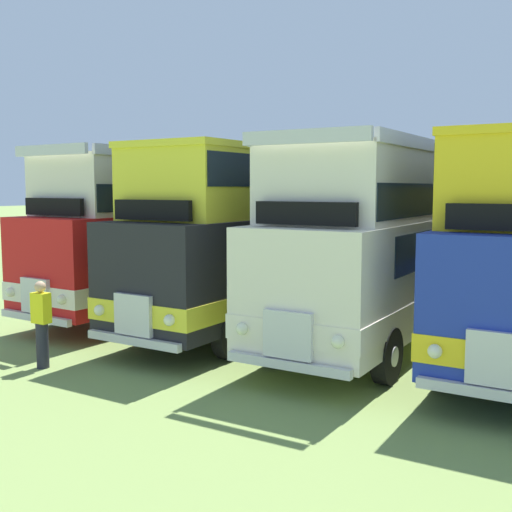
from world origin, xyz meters
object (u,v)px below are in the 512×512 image
Objects in this scene: bus_first_in_row at (180,228)px; marshal_person at (42,324)px; bus_third_in_row at (398,237)px; bus_second_in_row at (281,227)px.

bus_first_in_row reaches higher than marshal_person.
bus_third_in_row is at bearing 51.42° from marshal_person.
bus_second_in_row is 6.67× the size of marshal_person.
bus_second_in_row is at bearing 177.15° from bus_third_in_row.
bus_second_in_row is at bearing 74.26° from marshal_person.
bus_third_in_row is (6.52, -0.01, 0.01)m from bus_first_in_row.
bus_second_in_row is (3.26, 0.15, 0.12)m from bus_first_in_row.
bus_third_in_row reaches higher than marshal_person.
marshal_person is (-5.11, -6.41, -1.47)m from bus_third_in_row.
bus_second_in_row is 1.04× the size of bus_third_in_row.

